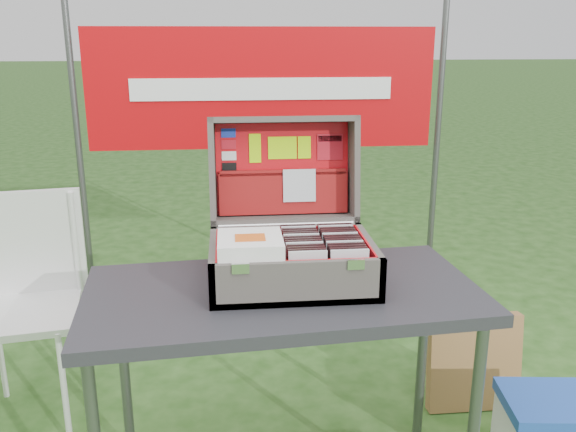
{
  "coord_description": "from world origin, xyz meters",
  "views": [
    {
      "loc": [
        -0.16,
        -1.76,
        1.53
      ],
      "look_at": [
        0.02,
        0.1,
        0.98
      ],
      "focal_mm": 38.0,
      "sensor_mm": 36.0,
      "label": 1
    }
  ],
  "objects": [
    {
      "name": "table",
      "position": [
        -0.01,
        0.0,
        0.39
      ],
      "size": [
        1.28,
        0.72,
        0.77
      ],
      "primitive_type": null,
      "rotation": [
        0.0,
        0.0,
        0.08
      ],
      "color": "#2B2A2F",
      "rests_on": "ground"
    },
    {
      "name": "table_top",
      "position": [
        -0.01,
        0.0,
        0.75
      ],
      "size": [
        1.28,
        0.72,
        0.04
      ],
      "primitive_type": "cube",
      "rotation": [
        0.0,
        0.0,
        0.08
      ],
      "color": "#2B2A2F",
      "rests_on": "ground"
    },
    {
      "name": "table_leg_bl",
      "position": [
        -0.56,
        0.25,
        0.37
      ],
      "size": [
        0.04,
        0.04,
        0.73
      ],
      "primitive_type": "cylinder",
      "color": "#59595B",
      "rests_on": "ground"
    },
    {
      "name": "table_leg_br",
      "position": [
        0.55,
        0.25,
        0.37
      ],
      "size": [
        0.04,
        0.04,
        0.73
      ],
      "primitive_type": "cylinder",
      "color": "#59595B",
      "rests_on": "ground"
    },
    {
      "name": "suitcase",
      "position": [
        0.03,
        0.11,
        1.02
      ],
      "size": [
        0.52,
        0.53,
        0.5
      ],
      "primitive_type": null,
      "color": "#5E5954",
      "rests_on": "table"
    },
    {
      "name": "suitcase_base_bottom",
      "position": [
        0.03,
        0.05,
        0.78
      ],
      "size": [
        0.52,
        0.37,
        0.02
      ],
      "primitive_type": "cube",
      "color": "#5E5954",
      "rests_on": "table_top"
    },
    {
      "name": "suitcase_base_wall_front",
      "position": [
        0.03,
        -0.13,
        0.84
      ],
      "size": [
        0.52,
        0.02,
        0.14
      ],
      "primitive_type": "cube",
      "color": "#5E5954",
      "rests_on": "table_top"
    },
    {
      "name": "suitcase_base_wall_back",
      "position": [
        0.03,
        0.22,
        0.84
      ],
      "size": [
        0.52,
        0.02,
        0.14
      ],
      "primitive_type": "cube",
      "color": "#5E5954",
      "rests_on": "table_top"
    },
    {
      "name": "suitcase_base_wall_left",
      "position": [
        -0.22,
        0.05,
        0.84
      ],
      "size": [
        0.02,
        0.37,
        0.14
      ],
      "primitive_type": "cube",
      "color": "#5E5954",
      "rests_on": "table_top"
    },
    {
      "name": "suitcase_base_wall_right",
      "position": [
        0.28,
        0.05,
        0.84
      ],
      "size": [
        0.02,
        0.37,
        0.14
      ],
      "primitive_type": "cube",
      "color": "#5E5954",
      "rests_on": "table_top"
    },
    {
      "name": "suitcase_liner_floor",
      "position": [
        0.03,
        0.05,
        0.79
      ],
      "size": [
        0.48,
        0.33,
        0.01
      ],
      "primitive_type": "cube",
      "color": "red",
      "rests_on": "suitcase_base_bottom"
    },
    {
      "name": "suitcase_latch_left",
      "position": [
        -0.14,
        -0.14,
        0.9
      ],
      "size": [
        0.05,
        0.01,
        0.03
      ],
      "primitive_type": "cube",
      "color": "silver",
      "rests_on": "suitcase_base_wall_front"
    },
    {
      "name": "suitcase_latch_right",
      "position": [
        0.19,
        -0.14,
        0.9
      ],
      "size": [
        0.05,
        0.01,
        0.03
      ],
      "primitive_type": "cube",
      "color": "silver",
      "rests_on": "suitcase_base_wall_front"
    },
    {
      "name": "suitcase_hinge",
      "position": [
        0.03,
        0.23,
        0.91
      ],
      "size": [
        0.47,
        0.02,
        0.02
      ],
      "primitive_type": "cylinder",
      "rotation": [
        0.0,
        1.57,
        0.0
      ],
      "color": "silver",
      "rests_on": "suitcase_base_wall_back"
    },
    {
      "name": "suitcase_lid_back",
      "position": [
        0.03,
        0.38,
        1.07
      ],
      "size": [
        0.52,
        0.07,
        0.37
      ],
      "primitive_type": "cube",
      "rotation": [
        -1.71,
        0.0,
        0.0
      ],
      "color": "#5E5954",
      "rests_on": "suitcase_base_wall_back"
    },
    {
      "name": "suitcase_lid_rim_far",
      "position": [
        0.03,
        0.35,
        1.26
      ],
      "size": [
        0.52,
        0.14,
        0.04
      ],
      "primitive_type": "cube",
      "rotation": [
        -1.71,
        0.0,
        0.0
      ],
      "color": "#5E5954",
      "rests_on": "suitcase_lid_back"
    },
    {
      "name": "suitcase_lid_rim_near",
      "position": [
        0.03,
        0.3,
        0.91
      ],
      "size": [
        0.52,
        0.14,
        0.04
      ],
      "primitive_type": "cube",
      "rotation": [
        -1.71,
        0.0,
        0.0
      ],
      "color": "#5E5954",
      "rests_on": "suitcase_lid_back"
    },
    {
      "name": "suitcase_lid_rim_left",
      "position": [
        -0.22,
        0.32,
        1.08
      ],
      "size": [
        0.02,
        0.19,
        0.39
      ],
      "primitive_type": "cube",
      "rotation": [
        -1.71,
        0.0,
        0.0
      ],
      "color": "#5E5954",
      "rests_on": "suitcase_lid_back"
    },
    {
      "name": "suitcase_lid_rim_right",
      "position": [
        0.28,
        0.32,
        1.08
      ],
      "size": [
        0.02,
        0.19,
        0.39
      ],
      "primitive_type": "cube",
      "rotation": [
        -1.71,
        0.0,
        0.0
      ],
      "color": "#5E5954",
      "rests_on": "suitcase_lid_back"
    },
    {
      "name": "suitcase_lid_liner",
      "position": [
        0.03,
        0.37,
        1.08
      ],
      "size": [
        0.47,
        0.05,
        0.32
      ],
      "primitive_type": "cube",
      "rotation": [
        -1.71,
        0.0,
        0.0
      ],
      "color": "red",
      "rests_on": "suitcase_lid_back"
    },
    {
      "name": "suitcase_liner_wall_front",
      "position": [
        0.03,
        -0.12,
        0.85
      ],
      "size": [
        0.48,
        0.01,
        0.12
      ],
      "primitive_type": "cube",
      "color": "red",
      "rests_on": "suitcase_base_bottom"
    },
    {
      "name": "suitcase_liner_wall_back",
      "position": [
        0.03,
        0.21,
        0.85
      ],
      "size": [
        0.48,
        0.01,
        0.12
      ],
      "primitive_type": "cube",
      "color": "red",
      "rests_on": "suitcase_base_bottom"
    },
    {
      "name": "suitcase_liner_wall_left",
      "position": [
        -0.21,
        0.05,
        0.85
      ],
      "size": [
        0.01,
        0.33,
        0.12
      ],
      "primitive_type": "cube",
      "color": "red",
      "rests_on": "suitcase_base_bottom"
    },
    {
      "name": "suitcase_liner_wall_right",
      "position": [
        0.26,
        0.05,
        0.85
      ],
      "size": [
        0.01,
        0.33,
        0.12
      ],
      "primitive_type": "cube",
      "color": "red",
      "rests_on": "suitcase_base_bottom"
    },
    {
      "name": "suitcase_lid_pocket",
      "position": [
        0.03,
        0.34,
        0.99
      ],
      "size": [
        0.46,
        0.05,
        0.15
      ],
      "primitive_type": "cube",
      "rotation": [
        -1.71,
        0.0,
        0.0
      ],
      "color": "maroon",
      "rests_on": "suitcase_lid_liner"
    },
    {
      "name": "suitcase_pocket_edge",
      "position": [
        0.03,
        0.34,
        1.07
      ],
      "size": [
        0.45,
        0.02,
        0.02
      ],
      "primitive_type": "cube",
      "rotation": [
        -1.71,
        0.0,
        0.0
      ],
      "color": "maroon",
      "rests_on": "suitcase_lid_pocket"
    },
    {
      "name": "suitcase_pocket_cd",
      "position": [
        0.08,
        0.33,
        1.02
      ],
      "size": [
        0.12,
        0.03,
        0.12
      ],
      "primitive_type": "cube",
      "rotation": [
        -1.71,
        0.0,
        0.0
      ],
      "color": "silver",
      "rests_on": "suitcase_lid_pocket"
    },
    {
      "name": "lid_sticker_cc_a",
      "position": [
        -0.16,
        0.38,
        1.21
      ],
      "size": [
        0.05,
        0.01,
        0.03
      ],
      "primitive_type": "cube",
      "rotation": [
        -1.71,
        0.0,
        0.0
      ],
      "color": "#1933B2",
      "rests_on": "suitcase_lid_liner"
    },
    {
      "name": "lid_sticker_cc_b",
      "position": [
        -0.16,
        0.38,
        1.17
      ],
      "size": [
        0.05,
        0.01,
        0.03
      ],
      "primitive_type": "cube",
      "rotation": [
        -1.71,
        0.0,
        0.0
      ],
      "color": "red",
      "rests_on": "suitcase_lid_liner"
    },
    {
      "name": "lid_sticker_cc_c",
      "position": [
        -0.16,
        0.37,
        1.13
      ],
      "size": [
        0.05,
        0.01,
        0.03
      ],
      "primitive_type": "cube",
      "rotation": [
        -1.71,
        0.0,
        0.0
      ],
      "color": "white",
      "rests_on": "suitcase_lid_liner"
    },
    {
      "name": "lid_sticker_cc_d",
      "position": [
        -0.16,
        0.37,
        1.09
      ],
      "size": [
        0.05,
        0.01,
        0.03
      ],
      "primitive_type": "cube",
      "rotation": [
        -1.71,
        0.0,
        0.0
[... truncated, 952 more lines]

